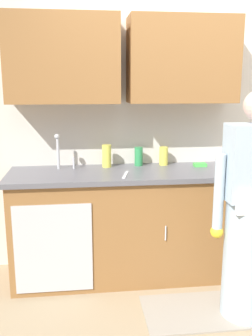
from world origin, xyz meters
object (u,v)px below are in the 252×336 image
object	(u,v)px
sponge	(200,165)
sink	(63,174)
bottle_dish_liquid	(139,156)
bottle_cleaner_spray	(164,156)
cup_by_sink	(231,164)
bottle_water_tall	(107,156)
knife_on_counter	(126,175)
person_at_sink	(250,226)

from	to	relation	value
sponge	sink	bearing A→B (deg)	-175.38
sink	bottle_dish_liquid	world-z (taller)	sink
bottle_cleaner_spray	sponge	world-z (taller)	bottle_cleaner_spray
bottle_cleaner_spray	cup_by_sink	size ratio (longest dim) A/B	1.83
cup_by_sink	sink	bearing A→B (deg)	178.12
bottle_cleaner_spray	cup_by_sink	world-z (taller)	bottle_cleaner_spray
sink	cup_by_sink	xyz separation A→B (m)	(1.43, -0.05, 0.06)
bottle_water_tall	knife_on_counter	bearing A→B (deg)	-67.79
bottle_water_tall	cup_by_sink	world-z (taller)	bottle_water_tall
bottle_dish_liquid	person_at_sink	bearing A→B (deg)	-54.88
person_at_sink	bottle_water_tall	bearing A→B (deg)	136.29
bottle_dish_liquid	knife_on_counter	world-z (taller)	bottle_dish_liquid
bottle_dish_liquid	sponge	xyz separation A→B (m)	(0.54, -0.10, -0.07)
sponge	cup_by_sink	bearing A→B (deg)	-31.95
sponge	knife_on_counter	bearing A→B (deg)	-160.78
cup_by_sink	knife_on_counter	bearing A→B (deg)	-173.98
sink	sponge	distance (m)	1.21
bottle_dish_liquid	cup_by_sink	distance (m)	0.81
sink	cup_by_sink	world-z (taller)	sink
bottle_water_tall	sponge	distance (m)	0.83
cup_by_sink	sponge	size ratio (longest dim) A/B	0.82
bottle_dish_liquid	sponge	distance (m)	0.55
sink	bottle_dish_liquid	size ratio (longest dim) A/B	3.00
bottle_water_tall	bottle_cleaner_spray	size ratio (longest dim) A/B	1.20
knife_on_counter	person_at_sink	bearing A→B (deg)	68.64
sink	knife_on_counter	world-z (taller)	sink
person_at_sink	sponge	size ratio (longest dim) A/B	14.73
person_at_sink	knife_on_counter	size ratio (longest dim) A/B	6.75
bottle_water_tall	cup_by_sink	distance (m)	1.08
cup_by_sink	sponge	xyz separation A→B (m)	(-0.23, 0.14, -0.03)
person_at_sink	bottle_water_tall	xyz separation A→B (m)	(-0.93, 0.89, 0.35)
person_at_sink	bottle_dish_liquid	distance (m)	1.17
bottle_cleaner_spray	sink	bearing A→B (deg)	-167.51
sink	bottle_cleaner_spray	size ratio (longest dim) A/B	3.03
person_at_sink	knife_on_counter	distance (m)	1.02
person_at_sink	knife_on_counter	bearing A→B (deg)	144.40
bottle_cleaner_spray	cup_by_sink	distance (m)	0.59
sink	person_at_sink	size ratio (longest dim) A/B	0.31
bottle_cleaner_spray	bottle_water_tall	bearing A→B (deg)	-177.11
bottle_cleaner_spray	knife_on_counter	world-z (taller)	bottle_cleaner_spray
sink	knife_on_counter	bearing A→B (deg)	-15.92
cup_by_sink	sponge	bearing A→B (deg)	148.05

